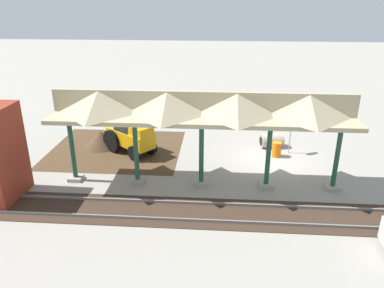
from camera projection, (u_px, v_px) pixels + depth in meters
ground_plane at (270, 159)px, 22.32m from camera, size 120.00×120.00×0.00m
dirt_work_zone at (116, 149)px, 23.70m from camera, size 8.11×7.00×0.01m
platform_canopy at (202, 107)px, 17.79m from camera, size 14.46×3.20×4.90m
rail_tracks at (287, 216)px, 16.53m from camera, size 60.00×2.58×0.15m
stop_sign at (291, 126)px, 22.52m from camera, size 0.61×0.50×2.42m
backhoe at (129, 132)px, 22.90m from camera, size 4.71×4.02×2.82m
dirt_mound at (102, 146)px, 24.12m from camera, size 4.36×4.36×2.10m
concrete_pipe at (272, 141)px, 23.87m from camera, size 1.56×1.18×0.90m
traffic_barrel at (277, 149)px, 22.51m from camera, size 0.56×0.56×0.90m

